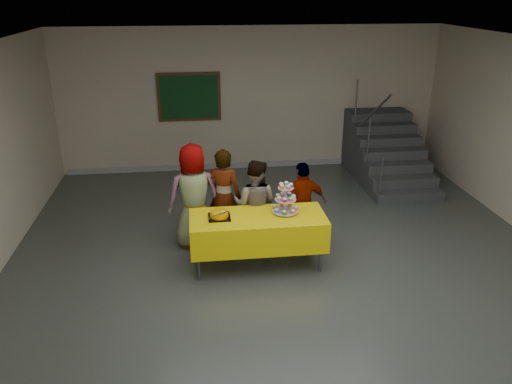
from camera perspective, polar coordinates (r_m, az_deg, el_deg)
room_shell at (r=5.75m, az=5.13°, el=6.46°), size 10.00×10.04×3.02m
bake_table at (r=6.99m, az=0.20°, el=-4.37°), size 1.88×0.78×0.77m
cupcake_stand at (r=6.94m, az=3.38°, el=-0.96°), size 0.38×0.38×0.44m
bear_cake at (r=6.84m, az=-4.22°, el=-2.50°), size 0.32×0.36×0.12m
schoolchild_a at (r=7.53m, az=-7.11°, el=-0.46°), size 0.85×0.63×1.60m
schoolchild_b at (r=7.58m, az=-3.72°, el=-0.53°), size 0.63×0.51×1.51m
schoolchild_c at (r=7.42m, az=-0.12°, el=-1.48°), size 0.82×0.74×1.40m
schoolchild_d at (r=7.55m, az=5.34°, el=-1.43°), size 0.83×0.47×1.33m
staircase at (r=10.77m, az=14.44°, el=4.30°), size 1.30×2.40×2.04m
noticeboard at (r=10.56m, az=-7.66°, el=10.71°), size 1.30×0.05×1.00m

